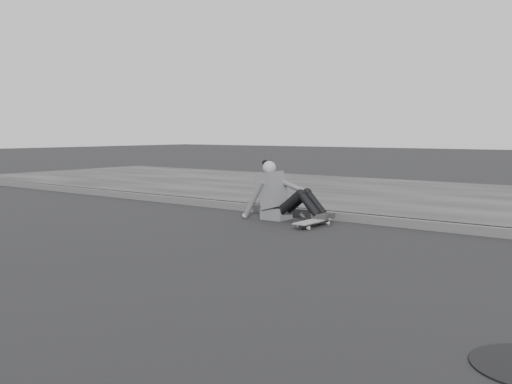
% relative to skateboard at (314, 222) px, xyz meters
% --- Properties ---
extents(ground, '(80.00, 80.00, 0.00)m').
position_rel_skateboard_xyz_m(ground, '(0.74, -1.87, -0.07)').
color(ground, black).
rests_on(ground, ground).
extents(curb, '(24.00, 0.16, 0.12)m').
position_rel_skateboard_xyz_m(curb, '(0.74, 0.71, -0.01)').
color(curb, '#444444').
rests_on(curb, ground).
extents(sidewalk, '(24.00, 6.00, 0.12)m').
position_rel_skateboard_xyz_m(sidewalk, '(0.74, 3.73, -0.01)').
color(sidewalk, '#313131').
rests_on(sidewalk, ground).
extents(skateboard, '(0.20, 0.78, 0.09)m').
position_rel_skateboard_xyz_m(skateboard, '(0.00, 0.00, 0.00)').
color(skateboard, '#9C9C97').
rests_on(skateboard, ground).
extents(seated_woman, '(1.38, 0.46, 0.88)m').
position_rel_skateboard_xyz_m(seated_woman, '(-0.73, 0.25, 0.29)').
color(seated_woman, '#505052').
rests_on(seated_woman, ground).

